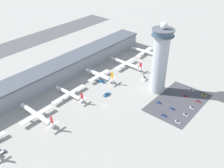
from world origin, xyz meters
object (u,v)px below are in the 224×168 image
at_px(car_grey_coupe, 185,96).
at_px(car_navy_sedan, 164,115).
at_px(car_black_suv, 198,101).
at_px(car_red_hatchback, 159,102).
at_px(car_white_wagon, 172,108).
at_px(service_truck_catering, 102,81).
at_px(control_tower, 160,60).
at_px(airplane_gate_foxtrot, 145,52).
at_px(airplane_gate_echo, 126,63).
at_px(car_blue_compact, 191,90).
at_px(airplane_gate_delta, 99,75).
at_px(car_yellow_taxi, 178,122).
at_px(car_green_van, 204,95).
at_px(service_truck_water, 144,79).
at_px(service_truck_baggage, 1,152).
at_px(car_silver_sedan, 186,115).
at_px(service_truck_fuel, 107,94).
at_px(airplane_gate_charlie, 70,94).
at_px(airplane_gate_bravo, 37,115).
at_px(car_maroon_suv, 192,108).

distance_m(car_grey_coupe, car_navy_sedan, 39.21).
relative_size(car_black_suv, car_red_hatchback, 1.08).
distance_m(car_grey_coupe, car_white_wagon, 26.12).
bearing_deg(car_navy_sedan, service_truck_catering, 85.60).
height_order(control_tower, airplane_gate_foxtrot, control_tower).
height_order(airplane_gate_echo, car_white_wagon, airplane_gate_echo).
bearing_deg(car_blue_compact, airplane_gate_delta, 116.07).
height_order(car_grey_coupe, car_yellow_taxi, car_yellow_taxi).
relative_size(car_blue_compact, car_navy_sedan, 0.93).
bearing_deg(airplane_gate_foxtrot, car_blue_compact, -115.92).
bearing_deg(car_green_van, service_truck_water, 100.79).
relative_size(airplane_gate_echo, service_truck_catering, 5.35).
xyz_separation_m(service_truck_baggage, service_truck_water, (151.73, -20.54, 0.13)).
height_order(airplane_gate_echo, car_silver_sedan, airplane_gate_echo).
xyz_separation_m(car_green_van, car_navy_sedan, (-51.33, 13.94, -0.02)).
distance_m(airplane_gate_echo, car_yellow_taxi, 104.97).
bearing_deg(service_truck_fuel, service_truck_catering, 54.16).
distance_m(control_tower, car_white_wagon, 45.84).
distance_m(car_white_wagon, car_navy_sedan, 13.10).
xyz_separation_m(airplane_gate_echo, service_truck_water, (-9.68, -32.40, -3.37)).
bearing_deg(car_blue_compact, airplane_gate_charlie, 135.44).
height_order(airplane_gate_bravo, service_truck_water, airplane_gate_bravo).
bearing_deg(car_green_van, car_white_wagon, 160.74).
height_order(airplane_gate_charlie, car_grey_coupe, airplane_gate_charlie).
xyz_separation_m(airplane_gate_delta, car_silver_sedan, (3.16, -98.23, -3.87)).
xyz_separation_m(service_truck_fuel, car_green_van, (59.79, -71.83, -0.24)).
bearing_deg(car_silver_sedan, airplane_gate_echo, 68.74).
bearing_deg(airplane_gate_bravo, car_black_suv, -39.58).
bearing_deg(airplane_gate_foxtrot, airplane_gate_charlie, 179.47).
distance_m(airplane_gate_echo, service_truck_catering, 43.56).
height_order(car_black_suv, car_green_van, car_green_van).
distance_m(control_tower, car_blue_compact, 47.89).
xyz_separation_m(airplane_gate_foxtrot, car_white_wagon, (-78.36, -82.16, -3.49)).
relative_size(car_black_suv, car_grey_coupe, 1.11).
bearing_deg(car_yellow_taxi, airplane_gate_bravo, 128.45).
distance_m(airplane_gate_charlie, service_truck_baggage, 80.15).
xyz_separation_m(car_maroon_suv, car_yellow_taxi, (-25.60, 0.74, -0.01)).
xyz_separation_m(car_black_suv, car_silver_sedan, (-25.59, -0.54, -0.02)).
relative_size(airplane_gate_charlie, car_yellow_taxi, 8.30).
bearing_deg(service_truck_catering, car_silver_sedan, -85.63).
height_order(car_maroon_suv, car_grey_coupe, car_maroon_suv).
relative_size(airplane_gate_echo, car_navy_sedan, 9.24).
bearing_deg(airplane_gate_bravo, car_blue_compact, -32.58).
height_order(service_truck_fuel, car_navy_sedan, service_truck_fuel).
relative_size(car_grey_coupe, car_red_hatchback, 0.97).
xyz_separation_m(car_white_wagon, car_red_hatchback, (0.07, 13.80, -0.01)).
bearing_deg(car_blue_compact, service_truck_water, 103.77).
bearing_deg(airplane_gate_foxtrot, car_silver_sedan, -129.38).
height_order(service_truck_fuel, car_grey_coupe, service_truck_fuel).
distance_m(airplane_gate_charlie, airplane_gate_foxtrot, 124.82).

